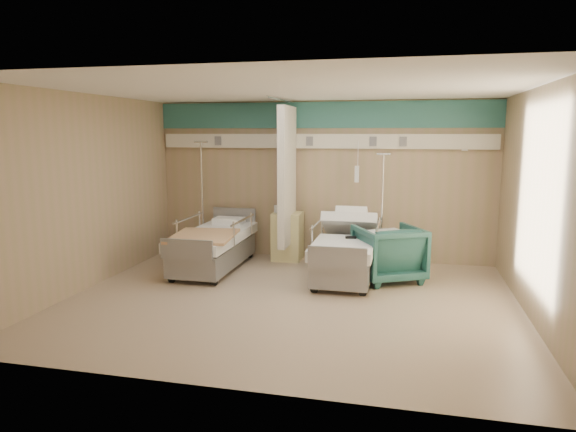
{
  "coord_description": "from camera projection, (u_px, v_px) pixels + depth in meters",
  "views": [
    {
      "loc": [
        1.48,
        -6.51,
        2.25
      ],
      "look_at": [
        -0.17,
        0.6,
        1.06
      ],
      "focal_mm": 32.0,
      "sensor_mm": 36.0,
      "label": 1
    }
  ],
  "objects": [
    {
      "name": "visitor_armchair",
      "position": [
        388.0,
        253.0,
        7.84
      ],
      "size": [
        1.24,
        1.25,
        0.85
      ],
      "primitive_type": "imported",
      "rotation": [
        0.0,
        0.0,
        3.62
      ],
      "color": "#21524C",
      "rests_on": "ground"
    },
    {
      "name": "bedside_cabinet",
      "position": [
        288.0,
        236.0,
        9.12
      ],
      "size": [
        0.5,
        0.48,
        0.85
      ],
      "primitive_type": "cube",
      "color": "beige",
      "rests_on": "ground"
    },
    {
      "name": "white_cup",
      "position": [
        277.0,
        209.0,
        9.07
      ],
      "size": [
        0.11,
        0.11,
        0.13
      ],
      "primitive_type": "cylinder",
      "rotation": [
        0.0,
        0.0,
        0.36
      ],
      "color": "white",
      "rests_on": "bedside_cabinet"
    },
    {
      "name": "iv_stand_right",
      "position": [
        381.0,
        245.0,
        8.59
      ],
      "size": [
        0.34,
        0.34,
        1.91
      ],
      "rotation": [
        0.0,
        0.0,
        -0.19
      ],
      "color": "silver",
      "rests_on": "ground"
    },
    {
      "name": "waffle_blanket",
      "position": [
        387.0,
        223.0,
        7.78
      ],
      "size": [
        0.89,
        0.87,
        0.08
      ],
      "primitive_type": "cube",
      "rotation": [
        0.0,
        0.0,
        3.75
      ],
      "color": "silver",
      "rests_on": "visitor_armchair"
    },
    {
      "name": "ground",
      "position": [
        290.0,
        300.0,
        6.95
      ],
      "size": [
        6.0,
        5.0,
        0.0
      ],
      "primitive_type": "cube",
      "color": "tan",
      "rests_on": "ground"
    },
    {
      "name": "toiletry_bag",
      "position": [
        289.0,
        209.0,
        9.12
      ],
      "size": [
        0.21,
        0.14,
        0.11
      ],
      "primitive_type": "cube",
      "rotation": [
        0.0,
        0.0,
        -0.05
      ],
      "color": "black",
      "rests_on": "bedside_cabinet"
    },
    {
      "name": "bed_right",
      "position": [
        346.0,
        258.0,
        8.02
      ],
      "size": [
        1.0,
        2.16,
        0.63
      ],
      "primitive_type": null,
      "color": "white",
      "rests_on": "ground"
    },
    {
      "name": "call_remote",
      "position": [
        351.0,
        237.0,
        7.93
      ],
      "size": [
        0.18,
        0.11,
        0.04
      ],
      "primitive_type": "cube",
      "rotation": [
        0.0,
        0.0,
        0.22
      ],
      "color": "black",
      "rests_on": "bed_right"
    },
    {
      "name": "tan_blanket",
      "position": [
        203.0,
        236.0,
        8.01
      ],
      "size": [
        1.07,
        1.28,
        0.04
      ],
      "primitive_type": "cube",
      "rotation": [
        0.0,
        0.0,
        0.12
      ],
      "color": "tan",
      "rests_on": "bed_left"
    },
    {
      "name": "room_walls",
      "position": [
        292.0,
        162.0,
        6.91
      ],
      "size": [
        6.04,
        5.04,
        2.82
      ],
      "color": "tan",
      "rests_on": "ground"
    },
    {
      "name": "iv_stand_left",
      "position": [
        203.0,
        233.0,
        9.38
      ],
      "size": [
        0.38,
        0.38,
        2.1
      ],
      "rotation": [
        0.0,
        0.0,
        -0.38
      ],
      "color": "silver",
      "rests_on": "ground"
    },
    {
      "name": "bed_left",
      "position": [
        214.0,
        250.0,
        8.51
      ],
      "size": [
        1.0,
        2.16,
        0.63
      ],
      "primitive_type": null,
      "color": "white",
      "rests_on": "ground"
    }
  ]
}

